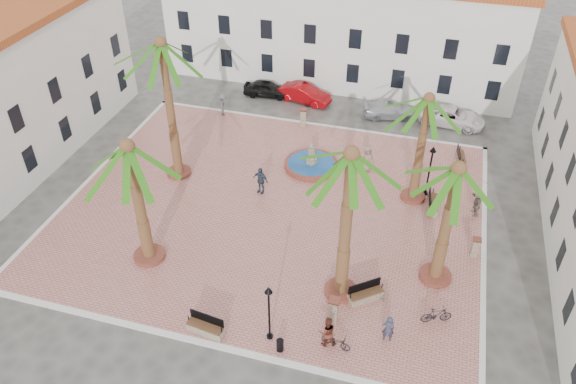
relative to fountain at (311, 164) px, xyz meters
The scene contains 35 objects.
ground 5.26m from the fountain, 103.51° to the right, with size 120.00×120.00×0.00m, color #56544F.
plaza 5.26m from the fountain, 103.51° to the right, with size 26.00×22.00×0.15m, color #C17369.
kerb_n 6.03m from the fountain, 101.74° to the left, with size 26.30×0.30×0.16m, color silver.
kerb_s 16.15m from the fountain, 94.35° to the right, with size 26.30×0.30×0.16m, color silver.
kerb_e 12.84m from the fountain, 23.43° to the right, with size 0.30×22.30×0.16m, color silver.
kerb_w 15.12m from the fountain, 160.27° to the right, with size 0.30×22.30×0.16m, color silver.
building_north 15.56m from the fountain, 94.70° to the left, with size 30.40×7.40×9.50m.
fountain is the anchor object (origin of this frame).
palm_nw 12.36m from the fountain, 158.95° to the right, with size 5.37×5.37×9.85m.
palm_sw 14.66m from the fountain, 120.35° to the right, with size 5.81×5.81×7.93m.
palm_s 14.11m from the fountain, 68.22° to the right, with size 5.73×5.73×9.25m.
palm_e 13.92m from the fountain, 42.80° to the right, with size 5.72×5.72×7.67m.
palm_ne 9.63m from the fountain, 12.64° to the right, with size 5.15×5.15×7.61m.
bench_s 15.55m from the fountain, 95.51° to the right, with size 2.04×0.85×1.04m.
bench_se 12.54m from the fountain, 62.60° to the right, with size 1.93×1.71×1.05m.
bench_e 8.84m from the fountain, 15.06° to the right, with size 0.80×2.03×1.04m.
bench_ne 10.70m from the fountain, 20.06° to the left, with size 0.80×1.85×0.94m.
lamppost_s 15.17m from the fountain, 83.63° to the right, with size 0.39×0.39×3.57m.
lamppost_e 8.36m from the fountain, ahead, with size 0.40×0.40×3.70m.
bollard_se 13.77m from the fountain, 71.20° to the right, with size 0.57×0.57×1.54m.
bollard_n 5.68m from the fountain, 110.48° to the left, with size 0.62×0.62×1.52m.
bollard_e 12.77m from the fountain, 28.91° to the right, with size 0.49×0.49×1.32m.
litter_bin 15.68m from the fountain, 81.31° to the right, with size 0.35×0.35×0.69m, color black.
cyclist_a 15.30m from the fountain, 61.81° to the right, with size 0.61×0.40×1.67m, color #30344A.
bicycle_a 15.38m from the fountain, 71.41° to the right, with size 0.53×1.51×0.80m, color black.
cyclist_b 15.21m from the fountain, 73.03° to the right, with size 0.88×0.68×1.80m, color #5C261B.
bicycle_b 15.00m from the fountain, 51.02° to the right, with size 0.46×1.62×0.97m, color black.
pedestrian_fountain_a 3.92m from the fountain, 10.11° to the left, with size 0.93×0.61×1.91m, color #8B6F5E.
pedestrian_fountain_b 4.55m from the fountain, 123.66° to the right, with size 1.12×0.47×1.91m, color #2C384B.
pedestrian_north 10.17m from the fountain, 148.52° to the left, with size 1.18×0.68×1.82m, color #545358.
pedestrian_east 11.40m from the fountain, 11.02° to the right, with size 1.68×0.54×1.82m, color #75675A.
car_black 11.58m from the fountain, 123.41° to the left, with size 1.58×3.94×1.34m, color black.
car_red 9.95m from the fountain, 107.31° to the left, with size 1.55×4.45×1.47m, color #99050B.
car_silver 9.88m from the fountain, 64.27° to the left, with size 1.75×4.31×1.25m, color silver.
car_white 12.85m from the fountain, 44.84° to the left, with size 2.36×5.11×1.42m, color white.
Camera 1 is at (8.66, -26.61, 22.59)m, focal length 35.00 mm.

